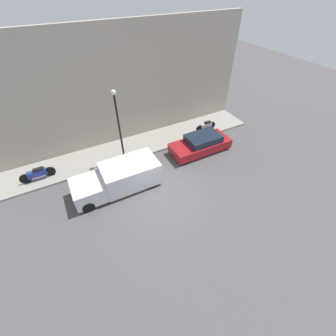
{
  "coord_description": "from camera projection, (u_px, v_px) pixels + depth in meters",
  "views": [
    {
      "loc": [
        -8.0,
        3.76,
        10.06
      ],
      "look_at": [
        1.33,
        -1.16,
        0.6
      ],
      "focal_mm": 24.0,
      "sensor_mm": 36.0,
      "label": 1
    }
  ],
  "objects": [
    {
      "name": "parked_car",
      "position": [
        201.0,
        144.0,
        16.1
      ],
      "size": [
        1.81,
        4.35,
        1.27
      ],
      "color": "maroon",
      "rests_on": "ground_plane"
    },
    {
      "name": "sidewalk",
      "position": [
        130.0,
        148.0,
        16.64
      ],
      "size": [
        2.72,
        19.73,
        0.14
      ],
      "color": "gray",
      "rests_on": "ground_plane"
    },
    {
      "name": "building_facade",
      "position": [
        116.0,
        89.0,
        15.04
      ],
      "size": [
        0.3,
        19.73,
        7.92
      ],
      "color": "#B2A899",
      "rests_on": "ground_plane"
    },
    {
      "name": "delivery_van",
      "position": [
        118.0,
        178.0,
        13.15
      ],
      "size": [
        1.99,
        5.04,
        1.64
      ],
      "color": "silver",
      "rests_on": "ground_plane"
    },
    {
      "name": "streetlamp",
      "position": [
        118.0,
        120.0,
        13.58
      ],
      "size": [
        0.3,
        0.3,
        4.9
      ],
      "color": "black",
      "rests_on": "sidewalk"
    },
    {
      "name": "ground_plane",
      "position": [
        161.0,
        195.0,
        13.29
      ],
      "size": [
        60.0,
        60.0,
        0.0
      ],
      "primitive_type": "plane",
      "color": "#514F51"
    },
    {
      "name": "scooter_silver",
      "position": [
        206.0,
        126.0,
        18.08
      ],
      "size": [
        0.3,
        1.8,
        0.72
      ],
      "color": "#B7B7BF",
      "rests_on": "sidewalk"
    },
    {
      "name": "motorcycle_blue",
      "position": [
        37.0,
        174.0,
        13.8
      ],
      "size": [
        0.3,
        2.06,
        0.8
      ],
      "color": "navy",
      "rests_on": "sidewalk"
    }
  ]
}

